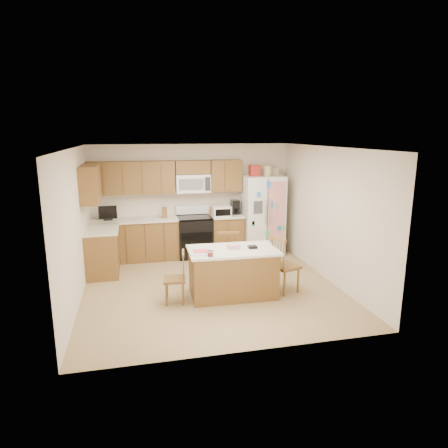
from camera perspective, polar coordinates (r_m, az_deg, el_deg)
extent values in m
plane|color=olive|center=(7.36, -1.84, -8.99)|extent=(4.50, 4.50, 0.00)
cube|color=beige|center=(9.17, -4.62, 3.50)|extent=(4.50, 0.10, 2.50)
cube|color=beige|center=(4.87, 3.18, -4.99)|extent=(4.50, 0.10, 2.50)
cube|color=beige|center=(6.93, -20.49, -0.37)|extent=(0.10, 4.50, 2.50)
cube|color=beige|center=(7.73, 14.69, 1.34)|extent=(0.10, 4.50, 2.50)
cube|color=white|center=(6.83, -2.00, 10.85)|extent=(4.50, 4.50, 0.04)
cube|color=brown|center=(8.95, -12.60, -2.31)|extent=(1.87, 0.60, 0.88)
cube|color=brown|center=(9.18, 0.32, -1.61)|extent=(0.72, 0.60, 0.88)
cube|color=brown|center=(8.23, -16.97, -3.92)|extent=(0.60, 0.95, 0.88)
cube|color=beige|center=(8.84, -12.74, 0.55)|extent=(1.87, 0.64, 0.04)
cube|color=beige|center=(9.07, 0.34, 1.19)|extent=(0.72, 0.64, 0.04)
cube|color=beige|center=(8.12, -17.11, -0.80)|extent=(0.64, 0.95, 0.04)
cube|color=brown|center=(8.84, -13.11, 6.45)|extent=(1.85, 0.33, 0.70)
cube|color=brown|center=(9.07, 0.20, 6.95)|extent=(0.70, 0.33, 0.70)
cube|color=brown|center=(8.91, -4.55, 8.12)|extent=(0.76, 0.33, 0.29)
cube|color=brown|center=(7.97, -18.58, 5.44)|extent=(0.33, 0.95, 0.70)
cube|color=brown|center=(8.69, -16.92, 6.13)|extent=(0.02, 0.01, 0.66)
cube|color=brown|center=(8.68, -16.44, -3.02)|extent=(0.02, 0.01, 0.84)
cube|color=brown|center=(8.67, -14.27, 6.27)|extent=(0.02, 0.01, 0.66)
cube|color=brown|center=(8.66, -13.80, -2.89)|extent=(0.02, 0.01, 0.84)
cube|color=brown|center=(8.67, -11.61, 6.41)|extent=(0.02, 0.01, 0.66)
cube|color=brown|center=(8.66, -11.15, -2.76)|extent=(0.02, 0.01, 0.84)
cube|color=brown|center=(8.69, -8.96, 6.52)|extent=(0.01, 0.01, 0.66)
cube|color=brown|center=(8.68, -8.51, -2.62)|extent=(0.01, 0.01, 0.84)
cube|color=brown|center=(8.90, 0.13, 6.83)|extent=(0.01, 0.01, 0.66)
cube|color=brown|center=(8.89, 0.52, -2.11)|extent=(0.01, 0.01, 0.84)
cube|color=white|center=(8.93, -4.49, 5.84)|extent=(0.76, 0.38, 0.40)
cube|color=slate|center=(8.72, -4.69, 5.67)|extent=(0.54, 0.01, 0.24)
cube|color=#262626|center=(8.78, -2.35, 5.75)|extent=(0.12, 0.01, 0.30)
cube|color=brown|center=(8.84, -8.48, 1.60)|extent=(0.10, 0.14, 0.22)
cube|color=black|center=(8.88, -16.21, 0.61)|extent=(0.18, 0.12, 0.02)
cube|color=black|center=(8.85, -16.27, 1.62)|extent=(0.38, 0.03, 0.28)
cube|color=#D35F2A|center=(9.10, -0.77, 1.93)|extent=(0.35, 0.22, 0.18)
cube|color=white|center=(8.88, -0.33, 1.82)|extent=(0.40, 0.28, 0.23)
cube|color=black|center=(8.74, -0.13, 1.65)|extent=(0.34, 0.01, 0.15)
cube|color=black|center=(9.14, 1.60, 2.43)|extent=(0.18, 0.22, 0.32)
cylinder|color=black|center=(9.09, 1.70, 1.92)|extent=(0.12, 0.12, 0.12)
cube|color=black|center=(9.03, -4.23, -1.90)|extent=(0.76, 0.64, 0.88)
cube|color=black|center=(8.72, -3.90, -2.56)|extent=(0.68, 0.01, 0.42)
cube|color=black|center=(8.92, -4.28, 0.99)|extent=(0.76, 0.64, 0.03)
cube|color=white|center=(9.15, -4.54, 2.08)|extent=(0.76, 0.10, 0.20)
cube|color=white|center=(9.23, 5.45, 1.34)|extent=(0.90, 0.75, 1.80)
cube|color=#4C4C4C|center=(8.88, 6.22, 0.85)|extent=(0.02, 0.01, 1.75)
cube|color=silver|center=(8.81, 5.99, 1.76)|extent=(0.02, 0.03, 0.55)
cube|color=silver|center=(8.84, 6.60, 1.79)|extent=(0.02, 0.03, 0.55)
cube|color=#3F3F44|center=(8.76, 4.90, 2.39)|extent=(0.20, 0.01, 0.28)
cube|color=#D84C59|center=(8.91, 7.47, 1.85)|extent=(0.42, 0.01, 1.30)
cube|color=#A72521|center=(9.02, 4.38, 7.64)|extent=(0.22, 0.22, 0.24)
cylinder|color=tan|center=(9.07, 6.30, 7.57)|extent=(0.18, 0.18, 0.22)
cube|color=tan|center=(9.25, 7.09, 7.53)|extent=(0.18, 0.20, 0.18)
cube|color=brown|center=(6.89, 1.25, -7.07)|extent=(1.45, 0.84, 0.78)
cube|color=beige|center=(6.76, 1.27, -3.79)|extent=(1.53, 0.93, 0.04)
cylinder|color=#A72521|center=(6.38, -1.96, -4.36)|extent=(0.08, 0.08, 0.06)
cylinder|color=white|center=(6.37, -1.96, -4.23)|extent=(0.09, 0.09, 0.09)
cube|color=#D5A1AF|center=(6.79, 1.38, -3.23)|extent=(0.20, 0.16, 0.07)
cube|color=black|center=(6.83, 4.10, -3.30)|extent=(0.15, 0.12, 0.04)
cube|color=white|center=(6.51, -3.50, -4.21)|extent=(0.31, 0.25, 0.01)
cube|color=#D84C4C|center=(6.59, -3.27, -3.87)|extent=(0.27, 0.21, 0.01)
cylinder|color=white|center=(6.49, -0.54, -4.27)|extent=(0.14, 0.05, 0.01)
cube|color=brown|center=(6.65, -7.09, -7.85)|extent=(0.40, 0.41, 0.04)
cylinder|color=brown|center=(6.87, -8.15, -9.06)|extent=(0.03, 0.03, 0.38)
cylinder|color=brown|center=(6.59, -8.23, -10.05)|extent=(0.03, 0.03, 0.38)
cylinder|color=brown|center=(6.86, -5.90, -9.02)|extent=(0.03, 0.03, 0.38)
cylinder|color=brown|center=(6.58, -5.88, -10.00)|extent=(0.03, 0.03, 0.38)
cylinder|color=brown|center=(6.69, -5.83, -5.57)|extent=(0.02, 0.02, 0.43)
cylinder|color=brown|center=(6.63, -5.82, -5.75)|extent=(0.02, 0.02, 0.43)
cylinder|color=brown|center=(6.57, -5.82, -5.94)|extent=(0.02, 0.02, 0.43)
cylinder|color=brown|center=(6.50, -5.81, -6.13)|extent=(0.02, 0.02, 0.43)
cylinder|color=brown|center=(6.44, -5.81, -6.32)|extent=(0.02, 0.02, 0.43)
cube|color=brown|center=(6.50, -5.86, -4.16)|extent=(0.08, 0.36, 0.04)
cube|color=brown|center=(7.64, 0.47, -4.59)|extent=(0.46, 0.45, 0.04)
cylinder|color=brown|center=(7.87, 1.57, -5.84)|extent=(0.04, 0.04, 0.43)
cylinder|color=brown|center=(7.84, -0.89, -5.92)|extent=(0.04, 0.04, 0.43)
cylinder|color=brown|center=(7.60, 1.86, -6.56)|extent=(0.04, 0.04, 0.43)
cylinder|color=brown|center=(7.56, -0.69, -6.65)|extent=(0.04, 0.04, 0.43)
cylinder|color=brown|center=(7.42, 1.76, -3.04)|extent=(0.02, 0.02, 0.48)
cylinder|color=brown|center=(7.41, 1.19, -3.06)|extent=(0.02, 0.02, 0.48)
cylinder|color=brown|center=(7.41, 0.61, -3.08)|extent=(0.02, 0.02, 0.48)
cylinder|color=brown|center=(7.40, 0.04, -3.09)|extent=(0.02, 0.02, 0.48)
cylinder|color=brown|center=(7.39, -0.53, -3.11)|extent=(0.02, 0.02, 0.48)
cube|color=brown|center=(7.34, 0.62, -1.29)|extent=(0.40, 0.09, 0.05)
cube|color=brown|center=(7.10, 8.72, -5.98)|extent=(0.53, 0.54, 0.05)
cylinder|color=brown|center=(7.15, 10.53, -7.96)|extent=(0.04, 0.04, 0.44)
cylinder|color=brown|center=(7.40, 8.69, -7.17)|extent=(0.04, 0.04, 0.44)
cylinder|color=brown|center=(6.96, 8.62, -8.49)|extent=(0.04, 0.04, 0.44)
cylinder|color=brown|center=(7.21, 6.80, -7.65)|extent=(0.04, 0.04, 0.44)
cylinder|color=brown|center=(6.79, 8.52, -4.46)|extent=(0.02, 0.02, 0.50)
cylinder|color=brown|center=(6.85, 8.10, -4.30)|extent=(0.02, 0.02, 0.50)
cylinder|color=brown|center=(6.91, 7.69, -4.14)|extent=(0.02, 0.02, 0.50)
cylinder|color=brown|center=(6.96, 7.28, -3.98)|extent=(0.02, 0.02, 0.50)
cylinder|color=brown|center=(7.02, 6.88, -3.83)|extent=(0.02, 0.02, 0.50)
cube|color=brown|center=(6.84, 7.75, -2.15)|extent=(0.17, 0.40, 0.05)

